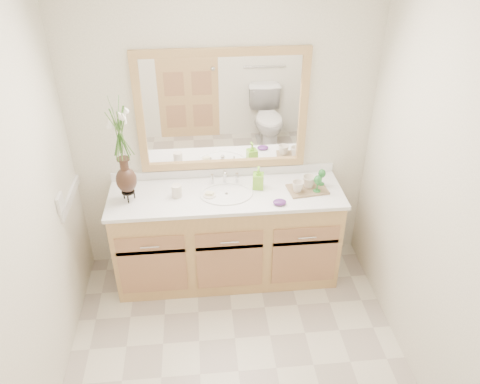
{
  "coord_description": "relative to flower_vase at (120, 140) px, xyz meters",
  "views": [
    {
      "loc": [
        -0.19,
        -2.08,
        2.79
      ],
      "look_at": [
        0.07,
        0.65,
        1.06
      ],
      "focal_mm": 35.0,
      "sensor_mm": 36.0,
      "label": 1
    }
  ],
  "objects": [
    {
      "name": "floor",
      "position": [
        0.75,
        -0.99,
        -1.34
      ],
      "size": [
        2.6,
        2.6,
        0.0
      ],
      "primitive_type": "plane",
      "color": "beige",
      "rests_on": "ground"
    },
    {
      "name": "ceiling",
      "position": [
        0.75,
        -0.99,
        1.06
      ],
      "size": [
        2.4,
        2.6,
        0.02
      ],
      "primitive_type": "cube",
      "color": "white",
      "rests_on": "wall_back"
    },
    {
      "name": "wall_back",
      "position": [
        0.75,
        0.31,
        -0.14
      ],
      "size": [
        2.4,
        0.02,
        2.4
      ],
      "primitive_type": "cube",
      "color": "white",
      "rests_on": "floor"
    },
    {
      "name": "wall_left",
      "position": [
        -0.45,
        -0.99,
        -0.14
      ],
      "size": [
        0.02,
        2.6,
        2.4
      ],
      "primitive_type": "cube",
      "color": "white",
      "rests_on": "floor"
    },
    {
      "name": "wall_right",
      "position": [
        1.95,
        -0.99,
        -0.14
      ],
      "size": [
        0.02,
        2.6,
        2.4
      ],
      "primitive_type": "cube",
      "color": "white",
      "rests_on": "floor"
    },
    {
      "name": "vanity",
      "position": [
        0.75,
        0.02,
        -0.94
      ],
      "size": [
        1.8,
        0.55,
        0.8
      ],
      "color": "tan",
      "rests_on": "floor"
    },
    {
      "name": "counter",
      "position": [
        0.75,
        0.02,
        -0.52
      ],
      "size": [
        1.84,
        0.57,
        0.03
      ],
      "primitive_type": "cube",
      "color": "white",
      "rests_on": "vanity"
    },
    {
      "name": "sink",
      "position": [
        0.75,
        0.01,
        -0.56
      ],
      "size": [
        0.38,
        0.34,
        0.23
      ],
      "color": "white",
      "rests_on": "counter"
    },
    {
      "name": "mirror",
      "position": [
        0.75,
        0.29,
        0.07
      ],
      "size": [
        1.32,
        0.04,
        0.97
      ],
      "color": "white",
      "rests_on": "wall_back"
    },
    {
      "name": "switch_plate",
      "position": [
        -0.44,
        -0.23,
        -0.36
      ],
      "size": [
        0.02,
        0.12,
        0.12
      ],
      "primitive_type": "cube",
      "color": "white",
      "rests_on": "wall_left"
    },
    {
      "name": "flower_vase",
      "position": [
        0.0,
        0.0,
        0.0
      ],
      "size": [
        0.18,
        0.18,
        0.75
      ],
      "rotation": [
        0.0,
        0.0,
        0.28
      ],
      "color": "black",
      "rests_on": "counter"
    },
    {
      "name": "tumbler",
      "position": [
        0.37,
        0.01,
        -0.46
      ],
      "size": [
        0.08,
        0.08,
        0.1
      ],
      "primitive_type": "cylinder",
      "color": "silver",
      "rests_on": "counter"
    },
    {
      "name": "soap_dish",
      "position": [
        0.62,
        -0.0,
        -0.5
      ],
      "size": [
        0.1,
        0.1,
        0.03
      ],
      "color": "silver",
      "rests_on": "counter"
    },
    {
      "name": "soap_bottle",
      "position": [
        1.01,
        0.08,
        -0.42
      ],
      "size": [
        0.09,
        0.09,
        0.17
      ],
      "primitive_type": "imported",
      "rotation": [
        0.0,
        0.0,
        -0.18
      ],
      "color": "#7AC72E",
      "rests_on": "counter"
    },
    {
      "name": "purple_dish",
      "position": [
        1.14,
        -0.17,
        -0.49
      ],
      "size": [
        0.11,
        0.09,
        0.04
      ],
      "primitive_type": "ellipsoid",
      "rotation": [
        0.0,
        0.0,
        0.07
      ],
      "color": "#53246E",
      "rests_on": "counter"
    },
    {
      "name": "tray",
      "position": [
        1.39,
        0.01,
        -0.5
      ],
      "size": [
        0.33,
        0.24,
        0.02
      ],
      "primitive_type": "cube",
      "rotation": [
        0.0,
        0.0,
        0.12
      ],
      "color": "#776344",
      "rests_on": "counter"
    },
    {
      "name": "mug_left",
      "position": [
        1.3,
        -0.03,
        -0.44
      ],
      "size": [
        0.11,
        0.1,
        0.09
      ],
      "primitive_type": "imported",
      "rotation": [
        0.0,
        0.0,
        0.18
      ],
      "color": "silver",
      "rests_on": "tray"
    },
    {
      "name": "mug_right",
      "position": [
        1.4,
        0.03,
        -0.44
      ],
      "size": [
        0.14,
        0.13,
        0.1
      ],
      "primitive_type": "imported",
      "rotation": [
        0.0,
        0.0,
        0.52
      ],
      "color": "silver",
      "rests_on": "tray"
    },
    {
      "name": "goblet_front",
      "position": [
        1.46,
        -0.04,
        -0.4
      ],
      "size": [
        0.06,
        0.06,
        0.14
      ],
      "color": "#27752F",
      "rests_on": "tray"
    },
    {
      "name": "goblet_back",
      "position": [
        1.51,
        0.06,
        -0.4
      ],
      "size": [
        0.06,
        0.06,
        0.13
      ],
      "color": "#27752F",
      "rests_on": "tray"
    }
  ]
}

